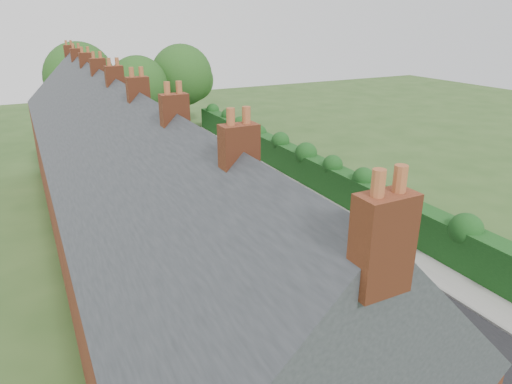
# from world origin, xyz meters

# --- Properties ---
(ground) EXTENTS (140.00, 140.00, 0.00)m
(ground) POSITION_xyz_m (0.00, 0.00, 0.00)
(ground) COLOR #2D4C1E
(ground) RESTS_ON ground
(road) EXTENTS (6.00, 58.00, 0.02)m
(road) POSITION_xyz_m (-0.50, 11.00, 0.01)
(road) COLOR black
(road) RESTS_ON ground
(pavement_hedge_side) EXTENTS (2.20, 58.00, 0.12)m
(pavement_hedge_side) POSITION_xyz_m (3.60, 11.00, 0.06)
(pavement_hedge_side) COLOR gray
(pavement_hedge_side) RESTS_ON ground
(pavement_house_side) EXTENTS (1.70, 58.00, 0.12)m
(pavement_house_side) POSITION_xyz_m (-4.35, 11.00, 0.06)
(pavement_house_side) COLOR gray
(pavement_house_side) RESTS_ON ground
(kerb_hedge_side) EXTENTS (0.18, 58.00, 0.13)m
(kerb_hedge_side) POSITION_xyz_m (2.55, 11.00, 0.07)
(kerb_hedge_side) COLOR gray
(kerb_hedge_side) RESTS_ON ground
(kerb_house_side) EXTENTS (0.18, 58.00, 0.13)m
(kerb_house_side) POSITION_xyz_m (-3.55, 11.00, 0.07)
(kerb_house_side) COLOR gray
(kerb_house_side) RESTS_ON ground
(hedge) EXTENTS (2.10, 58.00, 2.85)m
(hedge) POSITION_xyz_m (5.40, 11.00, 1.60)
(hedge) COLOR #123A13
(hedge) RESTS_ON ground
(terrace_row) EXTENTS (9.05, 40.50, 11.50)m
(terrace_row) POSITION_xyz_m (-10.87, 9.98, 4.47)
(terrace_row) COLOR #964126
(terrace_row) RESTS_ON ground
(garden_wall_row) EXTENTS (0.35, 40.35, 1.10)m
(garden_wall_row) POSITION_xyz_m (-5.35, 10.00, 0.46)
(garden_wall_row) COLOR brown
(garden_wall_row) RESTS_ON ground
(lamppost) EXTENTS (0.32, 0.32, 5.16)m
(lamppost) POSITION_xyz_m (3.40, 4.00, 3.30)
(lamppost) COLOR black
(lamppost) RESTS_ON ground
(tree_far_left) EXTENTS (7.14, 6.80, 9.29)m
(tree_far_left) POSITION_xyz_m (-2.65, 40.08, 5.71)
(tree_far_left) COLOR #332316
(tree_far_left) RESTS_ON ground
(tree_far_right) EXTENTS (7.98, 7.60, 10.31)m
(tree_far_right) POSITION_xyz_m (3.39, 42.08, 6.31)
(tree_far_right) COLOR #332316
(tree_far_right) RESTS_ON ground
(tree_far_back) EXTENTS (8.40, 8.00, 10.82)m
(tree_far_back) POSITION_xyz_m (-8.59, 43.08, 6.62)
(tree_far_back) COLOR #332316
(tree_far_back) RESTS_ON ground
(car_silver_a) EXTENTS (1.83, 4.09, 1.30)m
(car_silver_a) POSITION_xyz_m (-2.69, -0.60, 0.65)
(car_silver_a) COLOR #A0A0A4
(car_silver_a) RESTS_ON ground
(car_silver_b) EXTENTS (3.24, 5.20, 1.34)m
(car_silver_b) POSITION_xyz_m (-2.81, 1.40, 0.67)
(car_silver_b) COLOR #B4B7BC
(car_silver_b) RESTS_ON ground
(car_white) EXTENTS (2.49, 5.06, 1.42)m
(car_white) POSITION_xyz_m (-2.12, 10.60, 0.71)
(car_white) COLOR #B9B9B9
(car_white) RESTS_ON ground
(car_green) EXTENTS (2.08, 4.34, 1.43)m
(car_green) POSITION_xyz_m (-1.61, 14.15, 0.71)
(car_green) COLOR black
(car_green) RESTS_ON ground
(car_red) EXTENTS (1.99, 4.04, 1.27)m
(car_red) POSITION_xyz_m (-1.68, 21.66, 0.64)
(car_red) COLOR #A02A11
(car_red) RESTS_ON ground
(car_beige) EXTENTS (3.28, 5.29, 1.37)m
(car_beige) POSITION_xyz_m (-2.00, 24.04, 0.68)
(car_beige) COLOR #CAB492
(car_beige) RESTS_ON ground
(car_grey) EXTENTS (2.06, 4.76, 1.36)m
(car_grey) POSITION_xyz_m (-1.66, 30.32, 0.68)
(car_grey) COLOR #5B5D62
(car_grey) RESTS_ON ground
(horse) EXTENTS (1.56, 2.16, 1.66)m
(horse) POSITION_xyz_m (1.09, 12.57, 0.83)
(horse) COLOR #4A341B
(horse) RESTS_ON ground
(horse_cart) EXTENTS (1.35, 2.97, 2.15)m
(horse_cart) POSITION_xyz_m (1.09, 14.69, 1.23)
(horse_cart) COLOR black
(horse_cart) RESTS_ON ground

